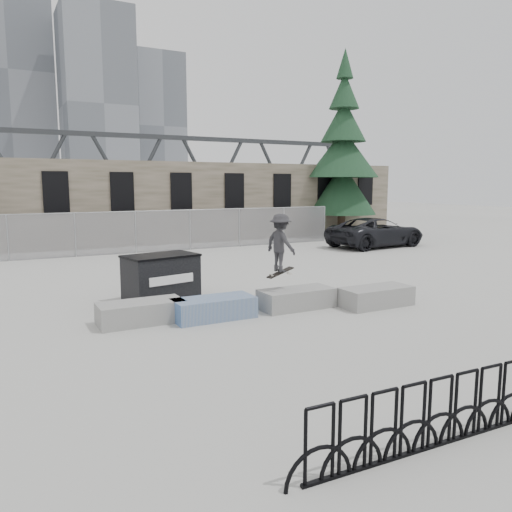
{
  "coord_description": "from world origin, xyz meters",
  "views": [
    {
      "loc": [
        -5.93,
        -11.21,
        3.29
      ],
      "look_at": [
        0.45,
        0.95,
        1.3
      ],
      "focal_mm": 35.0,
      "sensor_mm": 36.0,
      "label": 1
    }
  ],
  "objects_px": {
    "planter_center_left": "(214,307)",
    "skateboarder": "(281,243)",
    "suv": "(376,232)",
    "dumpster": "(161,277)",
    "planter_center_right": "(296,298)",
    "planter_offset": "(376,296)",
    "planter_far_left": "(141,311)",
    "spruce_tree": "(343,159)",
    "bike_rack": "(440,413)"
  },
  "relations": [
    {
      "from": "planter_offset",
      "to": "dumpster",
      "type": "bearing_deg",
      "value": 145.65
    },
    {
      "from": "bike_rack",
      "to": "skateboarder",
      "type": "distance_m",
      "value": 7.35
    },
    {
      "from": "spruce_tree",
      "to": "skateboarder",
      "type": "relative_size",
      "value": 6.9
    },
    {
      "from": "planter_center_left",
      "to": "suv",
      "type": "xyz_separation_m",
      "value": [
        13.18,
        9.21,
        0.48
      ]
    },
    {
      "from": "suv",
      "to": "skateboarder",
      "type": "distance_m",
      "value": 14.49
    },
    {
      "from": "planter_far_left",
      "to": "suv",
      "type": "height_order",
      "value": "suv"
    },
    {
      "from": "planter_center_right",
      "to": "planter_offset",
      "type": "relative_size",
      "value": 1.0
    },
    {
      "from": "planter_center_left",
      "to": "dumpster",
      "type": "relative_size",
      "value": 0.91
    },
    {
      "from": "planter_offset",
      "to": "bike_rack",
      "type": "distance_m",
      "value": 7.39
    },
    {
      "from": "skateboarder",
      "to": "spruce_tree",
      "type": "bearing_deg",
      "value": -54.87
    },
    {
      "from": "planter_offset",
      "to": "spruce_tree",
      "type": "bearing_deg",
      "value": 55.59
    },
    {
      "from": "planter_offset",
      "to": "spruce_tree",
      "type": "xyz_separation_m",
      "value": [
        10.57,
        15.43,
        4.57
      ]
    },
    {
      "from": "planter_far_left",
      "to": "bike_rack",
      "type": "bearing_deg",
      "value": -75.85
    },
    {
      "from": "planter_center_left",
      "to": "planter_offset",
      "type": "bearing_deg",
      "value": -11.05
    },
    {
      "from": "planter_center_left",
      "to": "planter_offset",
      "type": "relative_size",
      "value": 1.0
    },
    {
      "from": "planter_center_right",
      "to": "suv",
      "type": "relative_size",
      "value": 0.36
    },
    {
      "from": "planter_far_left",
      "to": "planter_center_right",
      "type": "xyz_separation_m",
      "value": [
        4.05,
        -0.49,
        0.0
      ]
    },
    {
      "from": "bike_rack",
      "to": "spruce_tree",
      "type": "relative_size",
      "value": 0.39
    },
    {
      "from": "bike_rack",
      "to": "suv",
      "type": "relative_size",
      "value": 0.81
    },
    {
      "from": "suv",
      "to": "dumpster",
      "type": "bearing_deg",
      "value": 110.69
    },
    {
      "from": "planter_center_right",
      "to": "bike_rack",
      "type": "bearing_deg",
      "value": -107.84
    },
    {
      "from": "suv",
      "to": "bike_rack",
      "type": "bearing_deg",
      "value": 135.8
    },
    {
      "from": "planter_center_right",
      "to": "bike_rack",
      "type": "xyz_separation_m",
      "value": [
        -2.2,
        -6.85,
        0.16
      ]
    },
    {
      "from": "planter_far_left",
      "to": "dumpster",
      "type": "distance_m",
      "value": 2.41
    },
    {
      "from": "planter_center_right",
      "to": "skateboarder",
      "type": "distance_m",
      "value": 1.54
    },
    {
      "from": "planter_offset",
      "to": "spruce_tree",
      "type": "distance_m",
      "value": 19.25
    },
    {
      "from": "spruce_tree",
      "to": "suv",
      "type": "relative_size",
      "value": 2.08
    },
    {
      "from": "planter_center_right",
      "to": "suv",
      "type": "distance_m",
      "value": 14.25
    },
    {
      "from": "bike_rack",
      "to": "skateboarder",
      "type": "height_order",
      "value": "skateboarder"
    },
    {
      "from": "bike_rack",
      "to": "dumpster",
      "type": "bearing_deg",
      "value": 94.28
    },
    {
      "from": "planter_far_left",
      "to": "bike_rack",
      "type": "relative_size",
      "value": 0.45
    },
    {
      "from": "planter_center_left",
      "to": "skateboarder",
      "type": "relative_size",
      "value": 1.2
    },
    {
      "from": "planter_center_left",
      "to": "skateboarder",
      "type": "xyz_separation_m",
      "value": [
        1.95,
        0.1,
        1.48
      ]
    },
    {
      "from": "planter_center_left",
      "to": "skateboarder",
      "type": "height_order",
      "value": "skateboarder"
    },
    {
      "from": "dumpster",
      "to": "spruce_tree",
      "type": "height_order",
      "value": "spruce_tree"
    },
    {
      "from": "dumpster",
      "to": "planter_center_right",
      "type": "bearing_deg",
      "value": -53.24
    },
    {
      "from": "planter_far_left",
      "to": "planter_center_left",
      "type": "bearing_deg",
      "value": -14.4
    },
    {
      "from": "planter_center_left",
      "to": "spruce_tree",
      "type": "height_order",
      "value": "spruce_tree"
    },
    {
      "from": "planter_far_left",
      "to": "suv",
      "type": "relative_size",
      "value": 0.36
    },
    {
      "from": "dumpster",
      "to": "skateboarder",
      "type": "xyz_separation_m",
      "value": [
        2.5,
        -2.43,
        1.1
      ]
    },
    {
      "from": "planter_offset",
      "to": "dumpster",
      "type": "xyz_separation_m",
      "value": [
        -4.95,
        3.39,
        0.38
      ]
    },
    {
      "from": "planter_center_left",
      "to": "planter_center_right",
      "type": "height_order",
      "value": "same"
    },
    {
      "from": "dumpster",
      "to": "skateboarder",
      "type": "height_order",
      "value": "skateboarder"
    },
    {
      "from": "spruce_tree",
      "to": "skateboarder",
      "type": "height_order",
      "value": "spruce_tree"
    },
    {
      "from": "planter_far_left",
      "to": "dumpster",
      "type": "xyz_separation_m",
      "value": [
        1.15,
        2.09,
        0.38
      ]
    },
    {
      "from": "planter_far_left",
      "to": "planter_center_right",
      "type": "distance_m",
      "value": 4.08
    },
    {
      "from": "planter_far_left",
      "to": "skateboarder",
      "type": "distance_m",
      "value": 3.94
    },
    {
      "from": "spruce_tree",
      "to": "skateboarder",
      "type": "xyz_separation_m",
      "value": [
        -13.03,
        -14.47,
        -3.09
      ]
    },
    {
      "from": "planter_center_right",
      "to": "planter_offset",
      "type": "xyz_separation_m",
      "value": [
        2.05,
        -0.8,
        0.0
      ]
    },
    {
      "from": "planter_far_left",
      "to": "planter_center_right",
      "type": "height_order",
      "value": "same"
    }
  ]
}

